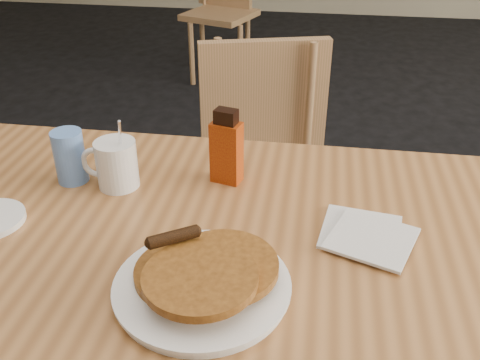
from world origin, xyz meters
name	(u,v)px	position (x,y,z in m)	size (l,w,h in m)	color
main_table	(197,261)	(-0.04, -0.02, 0.71)	(1.34, 0.91, 0.75)	#AD713D
chair_main_far	(259,162)	(-0.01, 0.71, 0.53)	(0.50, 0.51, 0.89)	#A4754D
pancake_plate	(203,280)	(0.00, -0.14, 0.77)	(0.29, 0.29, 0.08)	white
coffee_mug	(115,163)	(-0.25, 0.16, 0.80)	(0.12, 0.09, 0.16)	white
syrup_bottle	(226,149)	(-0.02, 0.21, 0.83)	(0.07, 0.05, 0.17)	maroon
napkin_stack	(366,235)	(0.27, 0.05, 0.76)	(0.19, 0.20, 0.01)	silver
blue_tumbler	(70,157)	(-0.35, 0.16, 0.81)	(0.07, 0.07, 0.12)	#6090E2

